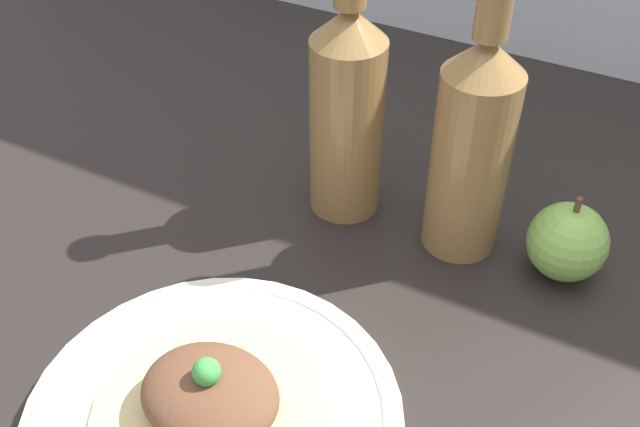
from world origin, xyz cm
name	(u,v)px	position (x,y,z in cm)	size (l,w,h in cm)	color
ground_plane	(293,319)	(0.00, 0.00, -2.00)	(180.00, 110.00, 4.00)	black
plate	(214,418)	(0.99, -13.35, 1.04)	(27.53, 27.53, 1.96)	silver
plated_food	(211,399)	(0.99, -13.35, 3.42)	(17.39, 17.39, 5.80)	#D6BC7F
cider_bottle_left	(347,103)	(-2.09, 14.37, 11.51)	(6.88, 6.88, 30.45)	olive
cider_bottle_right	(474,138)	(9.76, 14.37, 11.51)	(6.88, 6.88, 30.45)	olive
apple	(567,242)	(19.31, 14.59, 3.52)	(7.03, 7.03, 8.37)	#84B74C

